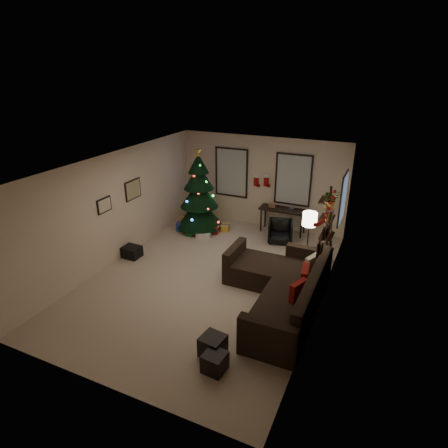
# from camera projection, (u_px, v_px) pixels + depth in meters

# --- Properties ---
(floor) EXTENTS (7.00, 7.00, 0.00)m
(floor) POSITION_uv_depth(u_px,v_px,m) (209.00, 278.00, 8.72)
(floor) COLOR #C2AA93
(floor) RESTS_ON ground
(ceiling) EXTENTS (7.00, 7.00, 0.00)m
(ceiling) POSITION_uv_depth(u_px,v_px,m) (207.00, 164.00, 7.66)
(ceiling) COLOR white
(ceiling) RESTS_ON floor
(wall_back) EXTENTS (5.00, 0.00, 5.00)m
(wall_back) POSITION_uv_depth(u_px,v_px,m) (261.00, 182.00, 11.12)
(wall_back) COLOR beige
(wall_back) RESTS_ON floor
(wall_front) EXTENTS (5.00, 0.00, 5.00)m
(wall_front) POSITION_uv_depth(u_px,v_px,m) (96.00, 314.00, 5.25)
(wall_front) COLOR beige
(wall_front) RESTS_ON floor
(wall_left) EXTENTS (0.00, 7.00, 7.00)m
(wall_left) POSITION_uv_depth(u_px,v_px,m) (116.00, 208.00, 9.14)
(wall_left) COLOR beige
(wall_left) RESTS_ON floor
(wall_right) EXTENTS (0.00, 7.00, 7.00)m
(wall_right) POSITION_uv_depth(u_px,v_px,m) (325.00, 246.00, 7.24)
(wall_right) COLOR beige
(wall_right) RESTS_ON floor
(window_back_left) EXTENTS (1.05, 0.06, 1.50)m
(window_back_left) POSITION_uv_depth(u_px,v_px,m) (232.00, 172.00, 11.38)
(window_back_left) COLOR #728CB2
(window_back_left) RESTS_ON wall_back
(window_back_right) EXTENTS (1.05, 0.06, 1.50)m
(window_back_right) POSITION_uv_depth(u_px,v_px,m) (293.00, 180.00, 10.66)
(window_back_right) COLOR #728CB2
(window_back_right) RESTS_ON wall_back
(window_right_wall) EXTENTS (0.06, 0.90, 1.30)m
(window_right_wall) POSITION_uv_depth(u_px,v_px,m) (344.00, 198.00, 9.33)
(window_right_wall) COLOR #728CB2
(window_right_wall) RESTS_ON wall_right
(christmas_tree) EXTENTS (1.34, 1.34, 2.49)m
(christmas_tree) POSITION_uv_depth(u_px,v_px,m) (199.00, 197.00, 10.88)
(christmas_tree) COLOR black
(christmas_tree) RESTS_ON floor
(presents) EXTENTS (1.50, 1.01, 0.30)m
(presents) POSITION_uv_depth(u_px,v_px,m) (200.00, 228.00, 11.08)
(presents) COLOR maroon
(presents) RESTS_ON floor
(sofa) EXTENTS (2.17, 3.13, 0.94)m
(sofa) POSITION_uv_depth(u_px,v_px,m) (282.00, 290.00, 7.70)
(sofa) COLOR black
(sofa) RESTS_ON floor
(pillow_red_a) EXTENTS (0.26, 0.44, 0.43)m
(pillow_red_a) POSITION_uv_depth(u_px,v_px,m) (298.00, 292.00, 7.05)
(pillow_red_a) COLOR maroon
(pillow_red_a) RESTS_ON sofa
(pillow_red_b) EXTENTS (0.21, 0.51, 0.50)m
(pillow_red_b) POSITION_uv_depth(u_px,v_px,m) (305.00, 279.00, 7.47)
(pillow_red_b) COLOR maroon
(pillow_red_b) RESTS_ON sofa
(pillow_cream) EXTENTS (0.25, 0.41, 0.40)m
(pillow_cream) POSITION_uv_depth(u_px,v_px,m) (312.00, 264.00, 8.04)
(pillow_cream) COLOR beige
(pillow_cream) RESTS_ON sofa
(ottoman_near) EXTENTS (0.43, 0.43, 0.37)m
(ottoman_near) POSITION_uv_depth(u_px,v_px,m) (213.00, 346.00, 6.36)
(ottoman_near) COLOR black
(ottoman_near) RESTS_ON floor
(ottoman_far) EXTENTS (0.38, 0.38, 0.33)m
(ottoman_far) POSITION_uv_depth(u_px,v_px,m) (215.00, 362.00, 6.04)
(ottoman_far) COLOR black
(ottoman_far) RESTS_ON floor
(desk) EXTENTS (1.36, 0.48, 0.73)m
(desk) POSITION_uv_depth(u_px,v_px,m) (283.00, 212.00, 10.86)
(desk) COLOR black
(desk) RESTS_ON floor
(desk_chair) EXTENTS (0.73, 0.71, 0.62)m
(desk_chair) POSITION_uv_depth(u_px,v_px,m) (280.00, 231.00, 10.40)
(desk_chair) COLOR black
(desk_chair) RESTS_ON floor
(bookshelf) EXTENTS (0.30, 0.57, 1.96)m
(bookshelf) POSITION_uv_depth(u_px,v_px,m) (328.00, 231.00, 8.88)
(bookshelf) COLOR black
(bookshelf) RESTS_ON floor
(potted_plant) EXTENTS (0.62, 0.58, 0.57)m
(potted_plant) POSITION_uv_depth(u_px,v_px,m) (331.00, 196.00, 8.39)
(potted_plant) COLOR #4C4C4C
(potted_plant) RESTS_ON bookshelf
(floor_lamp) EXTENTS (0.32, 0.32, 1.54)m
(floor_lamp) POSITION_uv_depth(u_px,v_px,m) (309.00, 223.00, 8.44)
(floor_lamp) COLOR black
(floor_lamp) RESTS_ON floor
(art_map) EXTENTS (0.04, 0.60, 0.50)m
(art_map) POSITION_uv_depth(u_px,v_px,m) (133.00, 190.00, 9.59)
(art_map) COLOR black
(art_map) RESTS_ON wall_left
(art_abstract) EXTENTS (0.04, 0.45, 0.35)m
(art_abstract) POSITION_uv_depth(u_px,v_px,m) (104.00, 205.00, 8.70)
(art_abstract) COLOR black
(art_abstract) RESTS_ON wall_left
(gallery) EXTENTS (0.03, 1.25, 0.54)m
(gallery) POSITION_uv_depth(u_px,v_px,m) (324.00, 237.00, 7.10)
(gallery) COLOR black
(gallery) RESTS_ON wall_right
(garland) EXTENTS (0.08, 1.90, 0.30)m
(garland) POSITION_uv_depth(u_px,v_px,m) (326.00, 211.00, 6.94)
(garland) COLOR #A5140C
(garland) RESTS_ON wall_right
(stocking_left) EXTENTS (0.20, 0.05, 0.36)m
(stocking_left) POSITION_uv_depth(u_px,v_px,m) (256.00, 180.00, 11.11)
(stocking_left) COLOR #990F0C
(stocking_left) RESTS_ON wall_back
(stocking_right) EXTENTS (0.20, 0.05, 0.36)m
(stocking_right) POSITION_uv_depth(u_px,v_px,m) (266.00, 180.00, 10.91)
(stocking_right) COLOR #990F0C
(stocking_right) RESTS_ON wall_back
(storage_bin) EXTENTS (0.57, 0.39, 0.28)m
(storage_bin) POSITION_uv_depth(u_px,v_px,m) (130.00, 251.00, 9.66)
(storage_bin) COLOR black
(storage_bin) RESTS_ON floor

